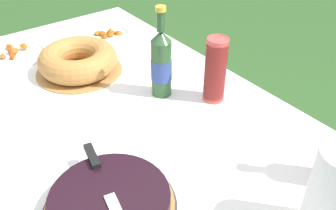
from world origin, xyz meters
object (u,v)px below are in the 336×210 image
object	(u,v)px
cup_stack	(215,70)
cider_bottle_green	(161,63)
snack_plate_left	(17,54)
berry_tart	(110,204)
serving_knife	(105,185)
bundt_cake	(78,60)
snack_plate_near	(107,35)
paper_towel_roll	(333,195)

from	to	relation	value
cup_stack	cider_bottle_green	xyz separation A→B (m)	(-0.13, -0.12, 0.01)
cup_stack	snack_plate_left	world-z (taller)	cup_stack
berry_tart	serving_knife	size ratio (longest dim) A/B	0.86
bundt_cake	cup_stack	distance (m)	0.54
snack_plate_near	serving_knife	bearing A→B (deg)	-29.22
snack_plate_near	cider_bottle_green	bearing A→B (deg)	-7.85
bundt_cake	paper_towel_roll	bearing A→B (deg)	6.92
cup_stack	snack_plate_left	bearing A→B (deg)	-148.42
serving_knife	snack_plate_near	xyz separation A→B (m)	(-0.84, 0.47, -0.05)
snack_plate_near	snack_plate_left	xyz separation A→B (m)	(-0.06, -0.39, -0.00)
bundt_cake	paper_towel_roll	world-z (taller)	paper_towel_roll
serving_knife	berry_tart	bearing A→B (deg)	-0.00
bundt_cake	snack_plate_near	bearing A→B (deg)	130.79
cider_bottle_green	snack_plate_near	distance (m)	0.53
cider_bottle_green	cup_stack	bearing A→B (deg)	42.38
berry_tart	bundt_cake	xyz separation A→B (m)	(-0.66, 0.24, 0.02)
cider_bottle_green	snack_plate_left	distance (m)	0.67
snack_plate_near	paper_towel_roll	bearing A→B (deg)	-5.51
snack_plate_near	paper_towel_roll	distance (m)	1.21
berry_tart	cider_bottle_green	xyz separation A→B (m)	(-0.35, 0.40, 0.09)
cup_stack	cider_bottle_green	distance (m)	0.18
berry_tart	snack_plate_near	distance (m)	0.99
cider_bottle_green	snack_plate_left	world-z (taller)	cider_bottle_green
snack_plate_left	serving_knife	bearing A→B (deg)	-5.01
serving_knife	snack_plate_near	bearing A→B (deg)	162.16
cup_stack	cider_bottle_green	world-z (taller)	cider_bottle_green
cider_bottle_green	snack_plate_left	bearing A→B (deg)	-151.37
serving_knife	snack_plate_left	bearing A→B (deg)	-173.63
cup_stack	paper_towel_roll	size ratio (longest dim) A/B	0.95
snack_plate_near	berry_tart	bearing A→B (deg)	-28.69
bundt_cake	snack_plate_near	xyz separation A→B (m)	(-0.20, 0.24, -0.04)
cider_bottle_green	snack_plate_left	size ratio (longest dim) A/B	1.39
serving_knife	snack_plate_near	world-z (taller)	serving_knife
bundt_cake	cup_stack	world-z (taller)	cup_stack
bundt_cake	snack_plate_near	size ratio (longest dim) A/B	1.55
bundt_cake	snack_plate_near	distance (m)	0.31
berry_tart	serving_knife	bearing A→B (deg)	168.62
serving_knife	snack_plate_near	distance (m)	0.96
cider_bottle_green	snack_plate_near	xyz separation A→B (m)	(-0.52, 0.07, -0.11)
bundt_cake	cider_bottle_green	xyz separation A→B (m)	(0.31, 0.16, 0.07)
cider_bottle_green	berry_tart	bearing A→B (deg)	-49.17
berry_tart	snack_plate_near	xyz separation A→B (m)	(-0.87, 0.47, -0.02)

